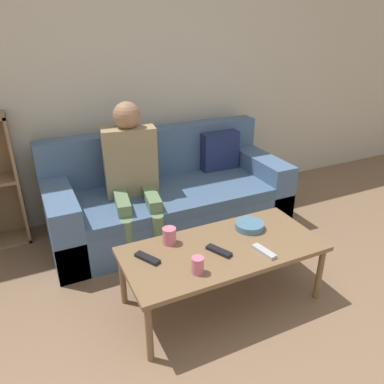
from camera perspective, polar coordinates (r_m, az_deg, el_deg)
name	(u,v)px	position (r m, az deg, el deg)	size (l,w,h in m)	color
wall_back	(134,70)	(3.48, -8.80, 17.86)	(12.00, 0.06, 2.60)	beige
couch	(169,197)	(3.32, -3.56, -0.83)	(2.04, 0.88, 0.82)	#4C6B93
coffee_table	(223,252)	(2.39, 4.72, -9.09)	(1.26, 0.59, 0.42)	brown
person_adult	(132,166)	(3.01, -9.20, 3.94)	(0.46, 0.66, 1.15)	#66845B
cup_near	(169,236)	(2.38, -3.48, -6.68)	(0.09, 0.09, 0.11)	pink
cup_far	(198,265)	(2.13, 0.87, -11.11)	(0.07, 0.07, 0.10)	pink
tv_remote_0	(219,251)	(2.32, 4.12, -8.95)	(0.12, 0.17, 0.02)	black
tv_remote_1	(147,258)	(2.27, -6.82, -9.98)	(0.12, 0.17, 0.02)	black
tv_remote_2	(264,251)	(2.35, 10.93, -8.88)	(0.08, 0.18, 0.02)	#B7B7BC
snack_bowl	(249,226)	(2.58, 8.74, -5.08)	(0.20, 0.20, 0.05)	teal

